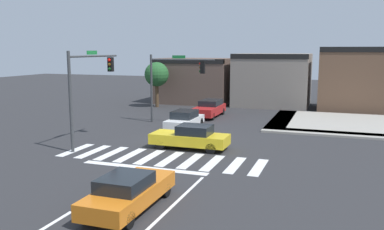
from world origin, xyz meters
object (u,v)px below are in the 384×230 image
traffic_signal_northwest (174,76)px  traffic_signal_southwest (89,79)px  roadside_tree (157,75)px  car_white (185,120)px  car_yellow (191,137)px  car_orange (129,191)px  car_red (209,108)px

traffic_signal_northwest → traffic_signal_southwest: bearing=-103.5°
traffic_signal_northwest → traffic_signal_southwest: 8.95m
traffic_signal_northwest → roadside_tree: bearing=122.5°
car_white → roadside_tree: roadside_tree is taller
traffic_signal_northwest → car_yellow: bearing=-61.6°
car_yellow → car_white: 6.14m
car_white → roadside_tree: 12.67m
traffic_signal_southwest → car_yellow: bearing=-80.4°
traffic_signal_southwest → car_orange: 11.74m
car_red → car_yellow: (2.46, -11.84, -0.03)m
car_yellow → car_white: (-2.49, 5.61, 0.01)m
roadside_tree → car_orange: bearing=-67.9°
roadside_tree → traffic_signal_southwest: bearing=-79.4°
traffic_signal_northwest → roadside_tree: 9.81m
car_orange → car_red: (-3.46, 21.51, 0.05)m
traffic_signal_northwest → car_yellow: size_ratio=1.18×
traffic_signal_northwest → car_white: size_ratio=1.30×
traffic_signal_southwest → roadside_tree: traffic_signal_southwest is taller
traffic_signal_southwest → car_red: traffic_signal_southwest is taller
car_orange → car_white: 15.68m
traffic_signal_southwest → roadside_tree: 17.27m
traffic_signal_northwest → car_yellow: (4.12, -7.64, -3.15)m
traffic_signal_southwest → roadside_tree: (-3.17, 16.96, -0.75)m
car_orange → car_yellow: bearing=5.9°
traffic_signal_northwest → car_orange: size_ratio=1.18×
traffic_signal_northwest → car_white: (1.64, -2.03, -3.13)m
traffic_signal_northwest → car_orange: (5.12, -17.31, -3.17)m
car_white → roadside_tree: size_ratio=0.91×
car_red → car_white: bearing=-0.2°
roadside_tree → car_red: bearing=-30.4°
car_orange → car_yellow: (-0.99, 9.68, 0.02)m
car_red → traffic_signal_northwest: bearing=-21.6°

